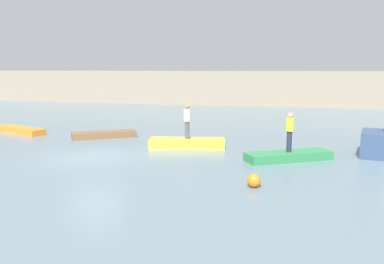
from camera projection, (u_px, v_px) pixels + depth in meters
name	position (u px, v px, depth m)	size (l,w,h in m)	color
ground_plane	(95.00, 156.00, 17.86)	(120.00, 120.00, 0.00)	slate
embankment_wall	(210.00, 88.00, 42.62)	(80.00, 1.20, 3.63)	gray
rowboat_orange	(20.00, 130.00, 24.33)	(3.92, 0.93, 0.36)	orange
rowboat_brown	(104.00, 135.00, 22.69)	(3.54, 0.94, 0.36)	brown
rowboat_yellow	(187.00, 143.00, 19.87)	(3.72, 1.16, 0.44)	gold
rowboat_green	(289.00, 156.00, 17.11)	(3.78, 1.06, 0.36)	#2D7F47
person_white_shirt	(187.00, 120.00, 19.69)	(0.32, 0.32, 1.71)	#4C4C56
person_hiviz_shirt	(290.00, 130.00, 16.94)	(0.32, 0.32, 1.69)	#232838
mooring_buoy	(254.00, 181.00, 13.19)	(0.46, 0.46, 0.46)	orange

